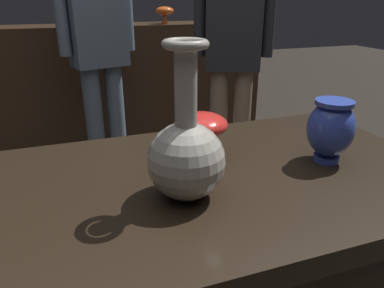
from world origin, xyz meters
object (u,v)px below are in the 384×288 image
Objects in this scene: shelf_vase_right at (165,11)px; shelf_vase_center at (95,14)px; vase_centerpiece at (186,154)px; visitor_center_back at (98,40)px; vase_left_accent at (201,126)px; vase_tall_behind at (331,128)px; shelf_vase_far_right at (223,5)px; visitor_near_right at (233,45)px.

shelf_vase_center is (-0.52, 0.01, -0.01)m from shelf_vase_right.
visitor_center_back reaches higher than vase_centerpiece.
vase_left_accent is 2.03m from shelf_vase_center.
vase_left_accent is (-0.29, 0.14, -0.00)m from vase_tall_behind.
shelf_vase_far_right is at bearing 64.40° from vase_centerpiece.
vase_tall_behind reaches higher than vase_left_accent.
visitor_center_back reaches higher than shelf_vase_right.
shelf_vase_far_right is at bearing 8.92° from shelf_vase_right.
vase_tall_behind is 1.66m from visitor_center_back.
visitor_near_right reaches higher than vase_left_accent.
shelf_vase_far_right is 1.04m from shelf_vase_center.
visitor_near_right is at bearing -49.43° from shelf_vase_center.
shelf_vase_far_right reaches higher than vase_tall_behind.
shelf_vase_far_right is (0.70, 2.23, 0.23)m from vase_tall_behind.
vase_centerpiece is at bearing -118.89° from vase_left_accent.
vase_left_accent is at bearing 85.90° from visitor_near_right.
vase_left_accent is 0.09× the size of visitor_near_right.
vase_left_accent is (0.10, 0.18, -0.01)m from vase_centerpiece.
visitor_center_back is (-0.04, -0.54, -0.13)m from shelf_vase_center.
shelf_vase_center is (-1.04, -0.08, -0.05)m from shelf_vase_far_right.
shelf_vase_far_right is at bearing -166.06° from visitor_center_back.
shelf_vase_center is at bearing -24.56° from visitor_near_right.
shelf_vase_right is at bearing -52.16° from visitor_near_right.
shelf_vase_right is 0.09× the size of visitor_center_back.
visitor_near_right reaches higher than shelf_vase_far_right.
vase_left_accent is at bearing -88.56° from shelf_vase_center.
vase_centerpiece is 2.29× the size of vase_left_accent.
shelf_vase_far_right is 1.26m from visitor_center_back.
visitor_near_right is at bearing -77.04° from shelf_vase_right.
shelf_vase_center reaches higher than vase_tall_behind.
vase_centerpiece is 2.29× the size of shelf_vase_right.
visitor_center_back reaches higher than vase_left_accent.
vase_tall_behind is 1.14× the size of vase_left_accent.
vase_tall_behind is 1.14× the size of shelf_vase_right.
shelf_vase_center reaches higher than vase_left_accent.
shelf_vase_right is 0.95× the size of shelf_vase_center.
vase_left_accent is 0.09× the size of visitor_center_back.
shelf_vase_right is (0.47, 2.01, 0.20)m from vase_left_accent.
shelf_vase_right is 0.51× the size of shelf_vase_far_right.
shelf_vase_center is (0.05, 2.20, 0.17)m from vase_centerpiece.
shelf_vase_right is at bearing -0.73° from shelf_vase_center.
vase_left_accent is 0.95× the size of shelf_vase_center.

